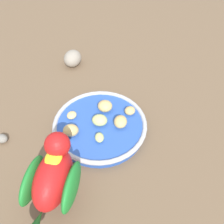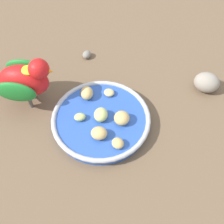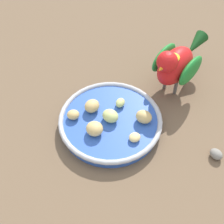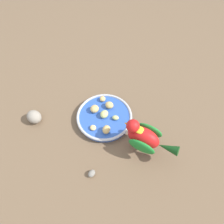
{
  "view_description": "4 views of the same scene",
  "coord_description": "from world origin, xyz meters",
  "px_view_note": "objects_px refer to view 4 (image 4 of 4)",
  "views": [
    {
      "loc": [
        -0.24,
        0.34,
        0.48
      ],
      "look_at": [
        -0.03,
        -0.01,
        0.05
      ],
      "focal_mm": 38.27,
      "sensor_mm": 36.0,
      "label": 1
    },
    {
      "loc": [
        -0.34,
        -0.19,
        0.57
      ],
      "look_at": [
        -0.01,
        -0.01,
        0.06
      ],
      "focal_mm": 45.18,
      "sensor_mm": 36.0,
      "label": 2
    },
    {
      "loc": [
        0.39,
        -0.2,
        0.6
      ],
      "look_at": [
        -0.02,
        0.03,
        0.05
      ],
      "focal_mm": 51.98,
      "sensor_mm": 36.0,
      "label": 3
    },
    {
      "loc": [
        0.24,
        0.38,
        0.7
      ],
      "look_at": [
        -0.04,
        0.05,
        0.06
      ],
      "focal_mm": 30.22,
      "sensor_mm": 36.0,
      "label": 4
    }
  ],
  "objects_px": {
    "parrot": "(144,137)",
    "pebble_0": "(92,173)",
    "feeding_bowl": "(104,117)",
    "apple_piece_6": "(103,99)",
    "apple_piece_4": "(95,108)",
    "apple_piece_1": "(110,105)",
    "apple_piece_5": "(116,118)",
    "apple_piece_2": "(106,129)",
    "apple_piece_3": "(93,128)",
    "rock_large": "(34,117)",
    "apple_piece_0": "(104,114)"
  },
  "relations": [
    {
      "from": "feeding_bowl",
      "to": "apple_piece_2",
      "type": "xyz_separation_m",
      "value": [
        0.04,
        0.06,
        0.02
      ]
    },
    {
      "from": "apple_piece_6",
      "to": "pebble_0",
      "type": "height_order",
      "value": "apple_piece_6"
    },
    {
      "from": "apple_piece_0",
      "to": "apple_piece_1",
      "type": "relative_size",
      "value": 1.04
    },
    {
      "from": "apple_piece_4",
      "to": "apple_piece_5",
      "type": "bearing_deg",
      "value": 113.65
    },
    {
      "from": "rock_large",
      "to": "feeding_bowl",
      "type": "bearing_deg",
      "value": 141.33
    },
    {
      "from": "apple_piece_1",
      "to": "apple_piece_5",
      "type": "height_order",
      "value": "apple_piece_1"
    },
    {
      "from": "apple_piece_0",
      "to": "parrot",
      "type": "bearing_deg",
      "value": 98.66
    },
    {
      "from": "apple_piece_2",
      "to": "apple_piece_4",
      "type": "height_order",
      "value": "apple_piece_2"
    },
    {
      "from": "apple_piece_1",
      "to": "pebble_0",
      "type": "bearing_deg",
      "value": 37.58
    },
    {
      "from": "apple_piece_0",
      "to": "apple_piece_2",
      "type": "relative_size",
      "value": 1.04
    },
    {
      "from": "feeding_bowl",
      "to": "rock_large",
      "type": "bearing_deg",
      "value": -38.67
    },
    {
      "from": "apple_piece_0",
      "to": "parrot",
      "type": "relative_size",
      "value": 0.19
    },
    {
      "from": "apple_piece_1",
      "to": "pebble_0",
      "type": "distance_m",
      "value": 0.29
    },
    {
      "from": "rock_large",
      "to": "pebble_0",
      "type": "height_order",
      "value": "rock_large"
    },
    {
      "from": "apple_piece_1",
      "to": "apple_piece_2",
      "type": "distance_m",
      "value": 0.12
    },
    {
      "from": "apple_piece_3",
      "to": "apple_piece_2",
      "type": "bearing_deg",
      "value": 127.03
    },
    {
      "from": "apple_piece_2",
      "to": "apple_piece_5",
      "type": "distance_m",
      "value": 0.07
    },
    {
      "from": "apple_piece_2",
      "to": "rock_large",
      "type": "relative_size",
      "value": 0.56
    },
    {
      "from": "apple_piece_0",
      "to": "rock_large",
      "type": "xyz_separation_m",
      "value": [
        0.23,
        -0.19,
        -0.01
      ]
    },
    {
      "from": "apple_piece_6",
      "to": "parrot",
      "type": "relative_size",
      "value": 0.14
    },
    {
      "from": "feeding_bowl",
      "to": "apple_piece_5",
      "type": "xyz_separation_m",
      "value": [
        -0.03,
        0.04,
        0.02
      ]
    },
    {
      "from": "parrot",
      "to": "apple_piece_1",
      "type": "bearing_deg",
      "value": -26.12
    },
    {
      "from": "apple_piece_2",
      "to": "apple_piece_3",
      "type": "distance_m",
      "value": 0.06
    },
    {
      "from": "apple_piece_4",
      "to": "apple_piece_1",
      "type": "bearing_deg",
      "value": 155.47
    },
    {
      "from": "apple_piece_2",
      "to": "parrot",
      "type": "relative_size",
      "value": 0.18
    },
    {
      "from": "feeding_bowl",
      "to": "apple_piece_2",
      "type": "bearing_deg",
      "value": 57.82
    },
    {
      "from": "apple_piece_3",
      "to": "rock_large",
      "type": "relative_size",
      "value": 0.4
    },
    {
      "from": "apple_piece_1",
      "to": "rock_large",
      "type": "distance_m",
      "value": 0.32
    },
    {
      "from": "apple_piece_0",
      "to": "apple_piece_6",
      "type": "bearing_deg",
      "value": -123.62
    },
    {
      "from": "parrot",
      "to": "apple_piece_2",
      "type": "bearing_deg",
      "value": 5.97
    },
    {
      "from": "apple_piece_2",
      "to": "apple_piece_3",
      "type": "bearing_deg",
      "value": -52.97
    },
    {
      "from": "apple_piece_4",
      "to": "parrot",
      "type": "relative_size",
      "value": 0.19
    },
    {
      "from": "feeding_bowl",
      "to": "apple_piece_6",
      "type": "xyz_separation_m",
      "value": [
        -0.05,
        -0.07,
        0.02
      ]
    },
    {
      "from": "apple_piece_2",
      "to": "apple_piece_3",
      "type": "relative_size",
      "value": 1.41
    },
    {
      "from": "feeding_bowl",
      "to": "apple_piece_6",
      "type": "distance_m",
      "value": 0.09
    },
    {
      "from": "apple_piece_2",
      "to": "pebble_0",
      "type": "distance_m",
      "value": 0.18
    },
    {
      "from": "rock_large",
      "to": "apple_piece_0",
      "type": "bearing_deg",
      "value": 141.3
    },
    {
      "from": "parrot",
      "to": "pebble_0",
      "type": "distance_m",
      "value": 0.23
    },
    {
      "from": "apple_piece_0",
      "to": "rock_large",
      "type": "height_order",
      "value": "rock_large"
    },
    {
      "from": "feeding_bowl",
      "to": "parrot",
      "type": "bearing_deg",
      "value": 98.61
    },
    {
      "from": "apple_piece_2",
      "to": "rock_large",
      "type": "xyz_separation_m",
      "value": [
        0.19,
        -0.25,
        -0.01
      ]
    },
    {
      "from": "apple_piece_4",
      "to": "apple_piece_6",
      "type": "bearing_deg",
      "value": -158.91
    },
    {
      "from": "apple_piece_3",
      "to": "pebble_0",
      "type": "xyz_separation_m",
      "value": [
        0.11,
        0.14,
        -0.02
      ]
    },
    {
      "from": "apple_piece_0",
      "to": "pebble_0",
      "type": "relative_size",
      "value": 1.31
    },
    {
      "from": "apple_piece_6",
      "to": "apple_piece_3",
      "type": "bearing_deg",
      "value": 36.69
    },
    {
      "from": "apple_piece_1",
      "to": "pebble_0",
      "type": "xyz_separation_m",
      "value": [
        0.23,
        0.18,
        -0.03
      ]
    },
    {
      "from": "apple_piece_0",
      "to": "apple_piece_4",
      "type": "distance_m",
      "value": 0.05
    },
    {
      "from": "feeding_bowl",
      "to": "apple_piece_0",
      "type": "distance_m",
      "value": 0.02
    },
    {
      "from": "feeding_bowl",
      "to": "apple_piece_6",
      "type": "relative_size",
      "value": 8.42
    },
    {
      "from": "apple_piece_0",
      "to": "apple_piece_1",
      "type": "xyz_separation_m",
      "value": [
        -0.05,
        -0.02,
        0.0
      ]
    }
  ]
}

